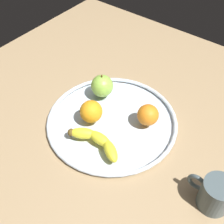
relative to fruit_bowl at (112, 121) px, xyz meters
The scene contains 7 objects.
ground_plane 2.92cm from the fruit_bowl, ahead, with size 118.06×118.06×4.00cm, color #9A7F5A.
fruit_bowl is the anchor object (origin of this frame).
banana 10.48cm from the fruit_bowl, 103.02° to the left, with size 17.88×6.67×3.12cm.
apple 12.10cm from the fruit_bowl, 36.41° to the right, with size 7.02×7.02×7.82cm.
orange_front_right 11.10cm from the fruit_bowl, 149.46° to the right, with size 6.25×6.25×6.25cm, color orange.
orange_back_left 7.34cm from the fruit_bowl, 38.60° to the left, with size 6.63×6.63×6.63cm, color orange.
ambient_mug 35.09cm from the fruit_bowl, behind, with size 11.14×7.57×8.49cm.
Camera 1 is at (-35.83, 46.48, 66.28)cm, focal length 47.27 mm.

